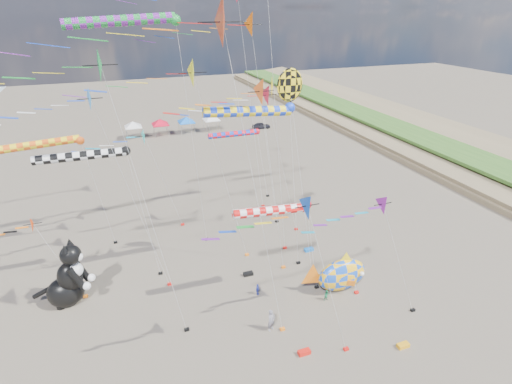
{
  "coord_description": "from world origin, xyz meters",
  "views": [
    {
      "loc": [
        -9.83,
        -16.03,
        22.56
      ],
      "look_at": [
        0.61,
        12.0,
        8.67
      ],
      "focal_mm": 28.0,
      "sensor_mm": 36.0,
      "label": 1
    }
  ],
  "objects_px": {
    "child_green": "(327,295)",
    "child_blue": "(258,289)",
    "person_adult": "(271,320)",
    "parked_car": "(261,126)",
    "cat_inflatable": "(66,273)",
    "fish_inflatable": "(341,275)"
  },
  "relations": [
    {
      "from": "person_adult",
      "to": "child_blue",
      "type": "height_order",
      "value": "person_adult"
    },
    {
      "from": "child_green",
      "to": "child_blue",
      "type": "xyz_separation_m",
      "value": [
        -5.22,
        2.73,
        0.03
      ]
    },
    {
      "from": "child_green",
      "to": "child_blue",
      "type": "height_order",
      "value": "child_blue"
    },
    {
      "from": "person_adult",
      "to": "parked_car",
      "type": "bearing_deg",
      "value": 42.83
    },
    {
      "from": "fish_inflatable",
      "to": "person_adult",
      "type": "height_order",
      "value": "fish_inflatable"
    },
    {
      "from": "fish_inflatable",
      "to": "parked_car",
      "type": "relative_size",
      "value": 1.66
    },
    {
      "from": "person_adult",
      "to": "parked_car",
      "type": "relative_size",
      "value": 0.51
    },
    {
      "from": "person_adult",
      "to": "child_green",
      "type": "bearing_deg",
      "value": -11.92
    },
    {
      "from": "fish_inflatable",
      "to": "parked_car",
      "type": "distance_m",
      "value": 51.54
    },
    {
      "from": "fish_inflatable",
      "to": "person_adult",
      "type": "relative_size",
      "value": 3.27
    },
    {
      "from": "cat_inflatable",
      "to": "child_green",
      "type": "distance_m",
      "value": 21.61
    },
    {
      "from": "person_adult",
      "to": "child_green",
      "type": "height_order",
      "value": "person_adult"
    },
    {
      "from": "fish_inflatable",
      "to": "cat_inflatable",
      "type": "bearing_deg",
      "value": 163.69
    },
    {
      "from": "person_adult",
      "to": "child_blue",
      "type": "xyz_separation_m",
      "value": [
        0.49,
        4.25,
        -0.4
      ]
    },
    {
      "from": "person_adult",
      "to": "child_blue",
      "type": "relative_size",
      "value": 1.74
    },
    {
      "from": "cat_inflatable",
      "to": "child_blue",
      "type": "bearing_deg",
      "value": 1.55
    },
    {
      "from": "cat_inflatable",
      "to": "child_green",
      "type": "height_order",
      "value": "cat_inflatable"
    },
    {
      "from": "cat_inflatable",
      "to": "child_blue",
      "type": "distance_m",
      "value": 15.84
    },
    {
      "from": "parked_car",
      "to": "person_adult",
      "type": "bearing_deg",
      "value": 162.87
    },
    {
      "from": "cat_inflatable",
      "to": "parked_car",
      "type": "xyz_separation_m",
      "value": [
        33.94,
        43.69,
        -2.35
      ]
    },
    {
      "from": "fish_inflatable",
      "to": "child_blue",
      "type": "bearing_deg",
      "value": 165.22
    },
    {
      "from": "person_adult",
      "to": "parked_car",
      "type": "xyz_separation_m",
      "value": [
        19.47,
        52.53,
        -0.31
      ]
    }
  ]
}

